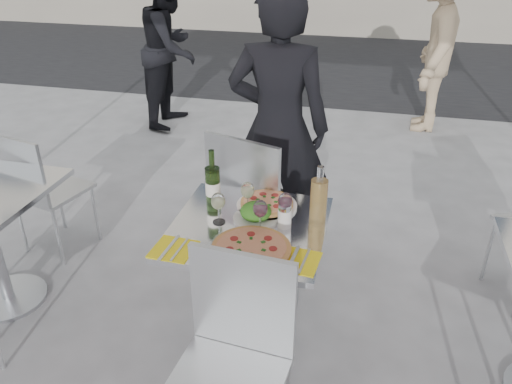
% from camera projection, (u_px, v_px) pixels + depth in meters
% --- Properties ---
extents(ground, '(80.00, 80.00, 0.00)m').
position_uv_depth(ground, '(249.00, 343.00, 2.70)').
color(ground, slate).
extents(street_asphalt, '(24.00, 5.00, 0.00)m').
position_uv_depth(street_asphalt, '(346.00, 61.00, 8.26)').
color(street_asphalt, black).
rests_on(street_asphalt, ground).
extents(main_table, '(0.72, 0.72, 0.75)m').
position_uv_depth(main_table, '(249.00, 262.00, 2.45)').
color(main_table, '#B7BABF').
rests_on(main_table, ground).
extents(chair_far, '(0.58, 0.59, 1.02)m').
position_uv_depth(chair_far, '(254.00, 199.00, 2.87)').
color(chair_far, silver).
rests_on(chair_far, ground).
extents(chair_near, '(0.46, 0.47, 0.94)m').
position_uv_depth(chair_near, '(233.00, 351.00, 1.91)').
color(chair_near, silver).
rests_on(chair_near, ground).
extents(side_chair_lfar, '(0.48, 0.49, 0.88)m').
position_uv_depth(side_chair_lfar, '(39.00, 185.00, 3.21)').
color(side_chair_lfar, silver).
rests_on(side_chair_lfar, ground).
extents(woman_diner, '(0.64, 0.43, 1.75)m').
position_uv_depth(woman_diner, '(278.00, 128.00, 3.11)').
color(woman_diner, black).
rests_on(woman_diner, ground).
extents(pedestrian_a, '(0.64, 0.81, 1.67)m').
position_uv_depth(pedestrian_a, '(170.00, 48.00, 5.31)').
color(pedestrian_a, black).
rests_on(pedestrian_a, ground).
extents(pedestrian_b, '(0.75, 1.22, 1.82)m').
position_uv_depth(pedestrian_b, '(433.00, 44.00, 5.14)').
color(pedestrian_b, tan).
rests_on(pedestrian_b, ground).
extents(pizza_near, '(0.35, 0.35, 0.02)m').
position_uv_depth(pizza_near, '(251.00, 248.00, 2.16)').
color(pizza_near, tan).
rests_on(pizza_near, main_table).
extents(pizza_far, '(0.30, 0.30, 0.03)m').
position_uv_depth(pizza_far, '(267.00, 204.00, 2.50)').
color(pizza_far, white).
rests_on(pizza_far, main_table).
extents(salad_plate, '(0.22, 0.22, 0.09)m').
position_uv_depth(salad_plate, '(256.00, 213.00, 2.38)').
color(salad_plate, white).
rests_on(salad_plate, main_table).
extents(wine_bottle, '(0.07, 0.08, 0.29)m').
position_uv_depth(wine_bottle, '(213.00, 184.00, 2.47)').
color(wine_bottle, '#2E4A1B').
rests_on(wine_bottle, main_table).
extents(carafe, '(0.08, 0.08, 0.29)m').
position_uv_depth(carafe, '(319.00, 200.00, 2.32)').
color(carafe, tan).
rests_on(carafe, main_table).
extents(sugar_shaker, '(0.06, 0.06, 0.11)m').
position_uv_depth(sugar_shaker, '(285.00, 217.00, 2.31)').
color(sugar_shaker, white).
rests_on(sugar_shaker, main_table).
extents(wineglass_white_a, '(0.07, 0.07, 0.16)m').
position_uv_depth(wineglass_white_a, '(218.00, 202.00, 2.32)').
color(wineglass_white_a, white).
rests_on(wineglass_white_a, main_table).
extents(wineglass_white_b, '(0.07, 0.07, 0.16)m').
position_uv_depth(wineglass_white_b, '(248.00, 191.00, 2.42)').
color(wineglass_white_b, white).
rests_on(wineglass_white_b, main_table).
extents(wineglass_red_a, '(0.07, 0.07, 0.16)m').
position_uv_depth(wineglass_red_a, '(260.00, 210.00, 2.26)').
color(wineglass_red_a, white).
rests_on(wineglass_red_a, main_table).
extents(wineglass_red_b, '(0.07, 0.07, 0.16)m').
position_uv_depth(wineglass_red_b, '(285.00, 202.00, 2.32)').
color(wineglass_red_b, white).
rests_on(wineglass_red_b, main_table).
extents(napkin_left, '(0.19, 0.20, 0.01)m').
position_uv_depth(napkin_left, '(173.00, 249.00, 2.17)').
color(napkin_left, yellow).
rests_on(napkin_left, main_table).
extents(napkin_right, '(0.20, 0.20, 0.01)m').
position_uv_depth(napkin_right, '(297.00, 260.00, 2.10)').
color(napkin_right, yellow).
rests_on(napkin_right, main_table).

